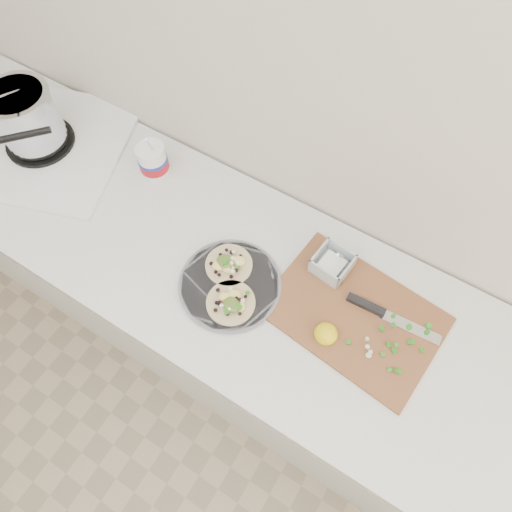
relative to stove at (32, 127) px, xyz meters
The scene contains 5 objects.
counter 0.88m from the stove, ahead, with size 2.44×0.66×0.90m.
stove is the anchor object (origin of this frame).
taco_plate 0.89m from the stove, ahead, with size 0.31×0.31×0.04m.
tub 0.44m from the stove, 15.58° to the left, with size 0.10×0.10×0.22m.
cutboard 1.23m from the stove, ahead, with size 0.51×0.38×0.07m.
Camera 1 is at (0.56, 0.90, 2.14)m, focal length 32.00 mm.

